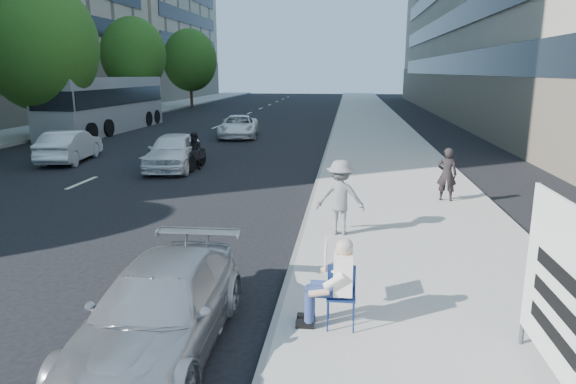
# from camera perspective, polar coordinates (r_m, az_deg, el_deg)

# --- Properties ---
(ground) EXTENTS (160.00, 160.00, 0.00)m
(ground) POSITION_cam_1_polar(r_m,az_deg,el_deg) (9.20, -9.41, -10.56)
(ground) COLOR black
(ground) RESTS_ON ground
(near_sidewalk) EXTENTS (5.00, 120.00, 0.15)m
(near_sidewalk) POSITION_cam_1_polar(r_m,az_deg,el_deg) (28.34, 9.87, 5.75)
(near_sidewalk) COLOR #A09D96
(near_sidewalk) RESTS_ON ground
(far_sidewalk) EXTENTS (4.50, 120.00, 0.15)m
(far_sidewalk) POSITION_cam_1_polar(r_m,az_deg,el_deg) (34.19, -27.62, 5.70)
(far_sidewalk) COLOR #A09D96
(far_sidewalk) RESTS_ON ground
(tree_far_c) EXTENTS (6.00, 6.00, 8.47)m
(tree_far_c) POSITION_cam_1_polar(r_m,az_deg,el_deg) (30.69, -25.90, 14.48)
(tree_far_c) COLOR #382616
(tree_far_c) RESTS_ON ground
(tree_far_d) EXTENTS (4.80, 4.80, 7.65)m
(tree_far_d) POSITION_cam_1_polar(r_m,az_deg,el_deg) (41.36, -16.79, 14.39)
(tree_far_d) COLOR #382616
(tree_far_d) RESTS_ON ground
(tree_far_e) EXTENTS (5.40, 5.40, 7.89)m
(tree_far_e) POSITION_cam_1_polar(r_m,az_deg,el_deg) (54.52, -10.84, 14.19)
(tree_far_e) COLOR #382616
(tree_far_e) RESTS_ON ground
(seated_protester) EXTENTS (0.83, 1.12, 1.31)m
(seated_protester) POSITION_cam_1_polar(r_m,az_deg,el_deg) (7.31, 5.09, -9.43)
(seated_protester) COLOR navy
(seated_protester) RESTS_ON near_sidewalk
(jogger) EXTENTS (1.08, 0.63, 1.67)m
(jogger) POSITION_cam_1_polar(r_m,az_deg,el_deg) (11.35, 5.82, -0.60)
(jogger) COLOR slate
(jogger) RESTS_ON near_sidewalk
(pedestrian_woman) EXTENTS (0.60, 0.46, 1.49)m
(pedestrian_woman) POSITION_cam_1_polar(r_m,az_deg,el_deg) (14.95, 17.23, 1.90)
(pedestrian_woman) COLOR black
(pedestrian_woman) RESTS_ON near_sidewalk
(parked_sedan) EXTENTS (1.67, 4.05, 1.17)m
(parked_sedan) POSITION_cam_1_polar(r_m,az_deg,el_deg) (7.24, -14.01, -12.55)
(parked_sedan) COLOR #9A9DA1
(parked_sedan) RESTS_ON ground
(white_sedan_near) EXTENTS (2.06, 4.26, 1.40)m
(white_sedan_near) POSITION_cam_1_polar(r_m,az_deg,el_deg) (20.24, -12.63, 4.46)
(white_sedan_near) COLOR white
(white_sedan_near) RESTS_ON ground
(white_sedan_mid) EXTENTS (1.93, 4.15, 1.32)m
(white_sedan_mid) POSITION_cam_1_polar(r_m,az_deg,el_deg) (23.29, -23.08, 4.73)
(white_sedan_mid) COLOR silver
(white_sedan_mid) RESTS_ON ground
(white_sedan_far) EXTENTS (2.61, 4.70, 1.24)m
(white_sedan_far) POSITION_cam_1_polar(r_m,az_deg,el_deg) (29.62, -5.52, 7.26)
(white_sedan_far) COLOR white
(white_sedan_far) RESTS_ON ground
(motorcycle) EXTENTS (0.75, 2.05, 1.42)m
(motorcycle) POSITION_cam_1_polar(r_m,az_deg,el_deg) (20.07, -10.22, 4.31)
(motorcycle) COLOR black
(motorcycle) RESTS_ON ground
(bus) EXTENTS (2.80, 12.09, 3.30)m
(bus) POSITION_cam_1_polar(r_m,az_deg,el_deg) (34.28, -19.56, 9.08)
(bus) COLOR gray
(bus) RESTS_ON ground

